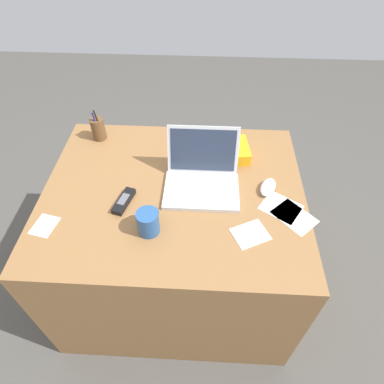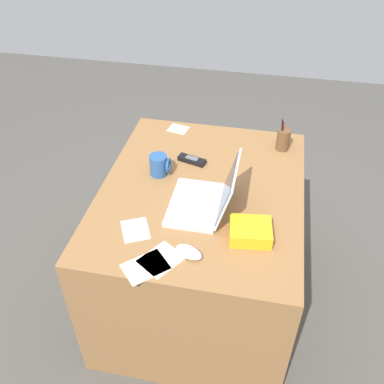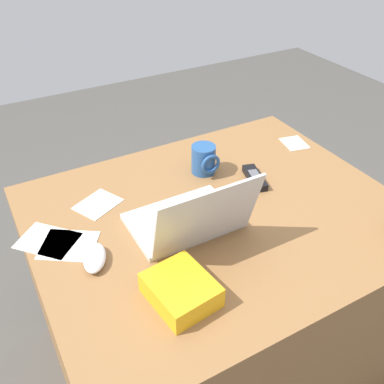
{
  "view_description": "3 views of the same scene",
  "coord_description": "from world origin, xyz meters",
  "px_view_note": "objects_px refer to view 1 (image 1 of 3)",
  "views": [
    {
      "loc": [
        0.13,
        -0.99,
        1.8
      ],
      "look_at": [
        0.08,
        -0.04,
        0.79
      ],
      "focal_mm": 30.98,
      "sensor_mm": 36.0,
      "label": 1
    },
    {
      "loc": [
        1.51,
        0.26,
        2.01
      ],
      "look_at": [
        0.07,
        -0.03,
        0.79
      ],
      "focal_mm": 40.2,
      "sensor_mm": 36.0,
      "label": 2
    },
    {
      "loc": [
        0.58,
        0.88,
        1.59
      ],
      "look_at": [
        0.08,
        -0.03,
        0.84
      ],
      "focal_mm": 40.15,
      "sensor_mm": 36.0,
      "label": 3
    }
  ],
  "objects_px": {
    "cordless_phone": "(124,201)",
    "pen_holder": "(98,129)",
    "computer_mouse": "(268,187)",
    "snack_bag": "(233,151)",
    "laptop": "(202,177)",
    "coffee_mug_white": "(148,222)"
  },
  "relations": [
    {
      "from": "cordless_phone",
      "to": "pen_holder",
      "type": "bearing_deg",
      "value": 115.57
    },
    {
      "from": "computer_mouse",
      "to": "cordless_phone",
      "type": "bearing_deg",
      "value": -146.66
    },
    {
      "from": "pen_holder",
      "to": "snack_bag",
      "type": "xyz_separation_m",
      "value": [
        0.67,
        -0.1,
        -0.03
      ]
    },
    {
      "from": "cordless_phone",
      "to": "pen_holder",
      "type": "height_order",
      "value": "pen_holder"
    },
    {
      "from": "laptop",
      "to": "pen_holder",
      "type": "bearing_deg",
      "value": 149.64
    },
    {
      "from": "cordless_phone",
      "to": "snack_bag",
      "type": "bearing_deg",
      "value": 35.73
    },
    {
      "from": "laptop",
      "to": "computer_mouse",
      "type": "height_order",
      "value": "laptop"
    },
    {
      "from": "computer_mouse",
      "to": "pen_holder",
      "type": "relative_size",
      "value": 0.65
    },
    {
      "from": "coffee_mug_white",
      "to": "cordless_phone",
      "type": "bearing_deg",
      "value": 133.34
    },
    {
      "from": "computer_mouse",
      "to": "snack_bag",
      "type": "xyz_separation_m",
      "value": [
        -0.15,
        0.22,
        0.01
      ]
    },
    {
      "from": "pen_holder",
      "to": "snack_bag",
      "type": "bearing_deg",
      "value": -8.58
    },
    {
      "from": "computer_mouse",
      "to": "snack_bag",
      "type": "relative_size",
      "value": 0.68
    },
    {
      "from": "laptop",
      "to": "computer_mouse",
      "type": "xyz_separation_m",
      "value": [
        0.29,
        -0.01,
        -0.03
      ]
    },
    {
      "from": "laptop",
      "to": "pen_holder",
      "type": "distance_m",
      "value": 0.61
    },
    {
      "from": "snack_bag",
      "to": "coffee_mug_white",
      "type": "bearing_deg",
      "value": -125.94
    },
    {
      "from": "laptop",
      "to": "cordless_phone",
      "type": "relative_size",
      "value": 2.16
    },
    {
      "from": "computer_mouse",
      "to": "laptop",
      "type": "bearing_deg",
      "value": -159.77
    },
    {
      "from": "laptop",
      "to": "computer_mouse",
      "type": "bearing_deg",
      "value": -2.82
    },
    {
      "from": "cordless_phone",
      "to": "computer_mouse",
      "type": "bearing_deg",
      "value": 10.28
    },
    {
      "from": "pen_holder",
      "to": "coffee_mug_white",
      "type": "bearing_deg",
      "value": -59.57
    },
    {
      "from": "coffee_mug_white",
      "to": "pen_holder",
      "type": "height_order",
      "value": "pen_holder"
    },
    {
      "from": "computer_mouse",
      "to": "snack_bag",
      "type": "bearing_deg",
      "value": 146.16
    }
  ]
}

